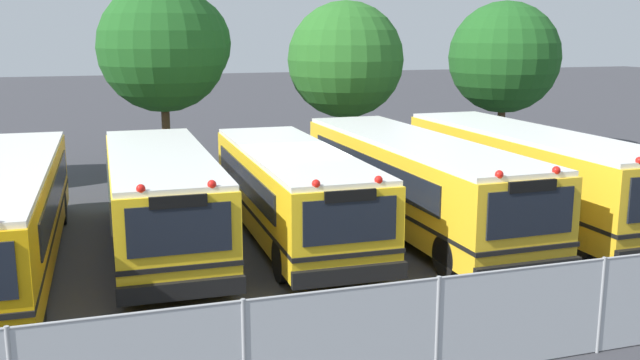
# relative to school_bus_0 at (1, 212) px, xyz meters

# --- Properties ---
(ground_plane) EXTENTS (160.00, 160.00, 0.00)m
(ground_plane) POSITION_rel_school_bus_0_xyz_m (7.18, 0.23, -1.39)
(ground_plane) COLOR #38383D
(school_bus_0) EXTENTS (2.68, 11.62, 2.64)m
(school_bus_0) POSITION_rel_school_bus_0_xyz_m (0.00, 0.00, 0.00)
(school_bus_0) COLOR #EAA80C
(school_bus_0) RESTS_ON ground_plane
(school_bus_1) EXTENTS (2.68, 9.35, 2.67)m
(school_bus_1) POSITION_rel_school_bus_0_xyz_m (3.70, 0.40, 0.01)
(school_bus_1) COLOR yellow
(school_bus_1) RESTS_ON ground_plane
(school_bus_2) EXTENTS (2.72, 9.73, 2.57)m
(school_bus_2) POSITION_rel_school_bus_0_xyz_m (7.19, 0.40, -0.03)
(school_bus_2) COLOR yellow
(school_bus_2) RESTS_ON ground_plane
(school_bus_3) EXTENTS (2.73, 11.37, 2.72)m
(school_bus_3) POSITION_rel_school_bus_0_xyz_m (10.75, 0.33, 0.04)
(school_bus_3) COLOR yellow
(school_bus_3) RESTS_ON ground_plane
(school_bus_4) EXTENTS (2.68, 10.92, 2.79)m
(school_bus_4) POSITION_rel_school_bus_0_xyz_m (14.42, 0.21, 0.08)
(school_bus_4) COLOR yellow
(school_bus_4) RESTS_ON ground_plane
(tree_1) EXTENTS (5.09, 4.87, 7.38)m
(tree_1) POSITION_rel_school_bus_0_xyz_m (5.12, 10.23, 3.60)
(tree_1) COLOR #4C3823
(tree_1) RESTS_ON ground_plane
(tree_2) EXTENTS (4.75, 4.75, 6.79)m
(tree_2) POSITION_rel_school_bus_0_xyz_m (12.16, 10.10, 3.09)
(tree_2) COLOR #4C3823
(tree_2) RESTS_ON ground_plane
(tree_3) EXTENTS (4.98, 4.98, 6.90)m
(tree_3) POSITION_rel_school_bus_0_xyz_m (19.88, 10.51, 3.08)
(tree_3) COLOR #4C3823
(tree_3) RESTS_ON ground_plane
(chainlink_fence) EXTENTS (18.92, 0.07, 1.75)m
(chainlink_fence) POSITION_rel_school_bus_0_xyz_m (7.18, -8.11, -0.48)
(chainlink_fence) COLOR #9EA0A3
(chainlink_fence) RESTS_ON ground_plane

